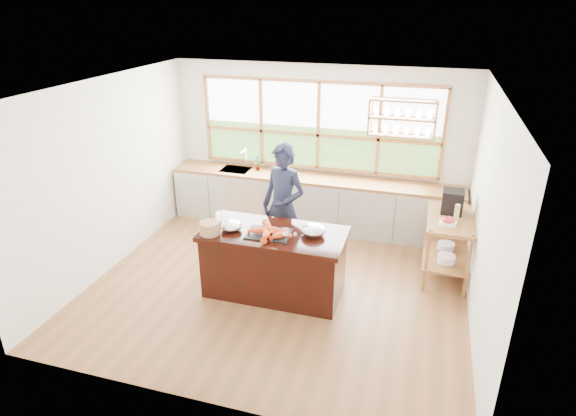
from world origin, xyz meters
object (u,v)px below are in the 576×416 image
at_px(cook, 283,207).
at_px(wicker_basket, 210,228).
at_px(island, 274,262).
at_px(espresso_machine, 452,201).

xyz_separation_m(cook, wicker_basket, (-0.66, -1.04, 0.06)).
bearing_deg(cook, island, -65.50).
relative_size(island, cook, 1.00).
xyz_separation_m(island, espresso_machine, (2.19, 1.30, 0.61)).
bearing_deg(espresso_machine, island, -147.11).
xyz_separation_m(island, wicker_basket, (-0.76, -0.28, 0.53)).
distance_m(island, espresso_machine, 2.62).
distance_m(espresso_machine, wicker_basket, 3.35).
relative_size(island, wicker_basket, 7.32).
bearing_deg(island, cook, 97.59).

